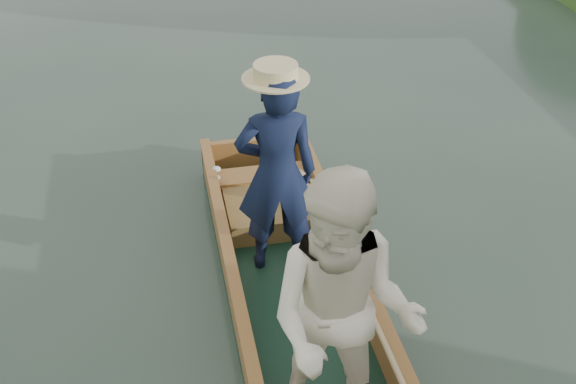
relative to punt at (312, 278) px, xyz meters
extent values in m
plane|color=#283D30|center=(0.01, 0.29, -0.80)|extent=(120.00, 120.00, 0.00)
cube|color=#133120|center=(0.01, 0.29, -0.76)|extent=(1.10, 5.00, 0.08)
cube|color=#9B6030|center=(-0.50, 0.29, -0.56)|extent=(0.08, 5.00, 0.32)
cube|color=#9B6030|center=(0.52, 0.29, -0.56)|extent=(0.08, 5.00, 0.32)
cube|color=#9B6030|center=(0.01, 2.75, -0.56)|extent=(1.10, 0.08, 0.32)
cube|color=#9B6030|center=(-0.50, 0.29, -0.38)|extent=(0.10, 5.00, 0.04)
cube|color=#9B6030|center=(0.52, 0.29, -0.38)|extent=(0.10, 5.00, 0.04)
cube|color=#9B6030|center=(0.01, 2.19, -0.50)|extent=(0.94, 0.30, 0.05)
imported|color=#101834|center=(-0.05, 1.08, 0.21)|extent=(0.71, 0.50, 1.86)
cylinder|color=beige|center=(-0.05, 1.08, 1.10)|extent=(0.52, 0.52, 0.12)
imported|color=white|center=(0.01, -0.77, 0.31)|extent=(1.22, 1.10, 2.05)
cube|color=#915D2F|center=(0.00, 1.80, -0.61)|extent=(0.85, 0.90, 0.22)
sphere|color=tan|center=(0.28, 1.70, -0.39)|extent=(0.20, 0.20, 0.20)
sphere|color=tan|center=(0.28, 1.69, -0.24)|extent=(0.15, 0.15, 0.15)
sphere|color=tan|center=(0.23, 1.69, -0.17)|extent=(0.06, 0.06, 0.06)
sphere|color=tan|center=(0.33, 1.69, -0.17)|extent=(0.06, 0.06, 0.06)
sphere|color=tan|center=(0.28, 1.63, -0.25)|extent=(0.06, 0.06, 0.06)
sphere|color=tan|center=(0.19, 1.68, -0.36)|extent=(0.07, 0.07, 0.07)
sphere|color=tan|center=(0.37, 1.68, -0.36)|extent=(0.07, 0.07, 0.07)
sphere|color=tan|center=(0.23, 1.67, -0.47)|extent=(0.08, 0.08, 0.08)
sphere|color=tan|center=(0.33, 1.67, -0.47)|extent=(0.08, 0.08, 0.08)
cylinder|color=silver|center=(-0.45, 2.19, -0.47)|extent=(0.07, 0.07, 0.01)
cylinder|color=silver|center=(-0.45, 2.19, -0.43)|extent=(0.01, 0.01, 0.08)
ellipsoid|color=silver|center=(-0.45, 2.19, -0.37)|extent=(0.09, 0.09, 0.05)
cylinder|color=tan|center=(0.44, -0.13, -0.34)|extent=(0.04, 4.00, 0.18)
camera|label=1|loc=(-0.95, -3.82, 3.39)|focal=45.00mm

